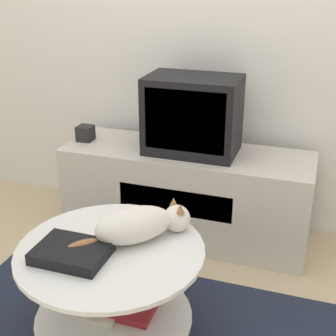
{
  "coord_description": "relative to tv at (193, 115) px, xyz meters",
  "views": [
    {
      "loc": [
        0.63,
        -1.34,
        1.45
      ],
      "look_at": [
        0.0,
        0.53,
        0.6
      ],
      "focal_mm": 50.0,
      "sensor_mm": 36.0,
      "label": 1
    }
  ],
  "objects": [
    {
      "name": "cat",
      "position": [
        0.04,
        -0.85,
        -0.19
      ],
      "size": [
        0.39,
        0.38,
        0.14
      ],
      "rotation": [
        0.0,
        0.0,
        0.77
      ],
      "color": "silver",
      "rests_on": "coffee_table"
    },
    {
      "name": "tv_stand",
      "position": [
        -0.03,
        -0.01,
        -0.47
      ],
      "size": [
        1.37,
        0.44,
        0.52
      ],
      "color": "beige",
      "rests_on": "ground_plane"
    },
    {
      "name": "coffee_table",
      "position": [
        -0.05,
        -0.95,
        -0.42
      ],
      "size": [
        0.72,
        0.72,
        0.45
      ],
      "color": "#B2B2B7",
      "rests_on": "rug"
    },
    {
      "name": "dvd_box",
      "position": [
        -0.15,
        -1.05,
        -0.23
      ],
      "size": [
        0.26,
        0.2,
        0.04
      ],
      "color": "black",
      "rests_on": "coffee_table"
    },
    {
      "name": "tv",
      "position": [
        0.0,
        0.0,
        0.0
      ],
      "size": [
        0.49,
        0.32,
        0.41
      ],
      "color": "black",
      "rests_on": "tv_stand"
    },
    {
      "name": "speaker",
      "position": [
        -0.63,
        -0.03,
        -0.16
      ],
      "size": [
        0.09,
        0.09,
        0.09
      ],
      "color": "black",
      "rests_on": "tv_stand"
    }
  ]
}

